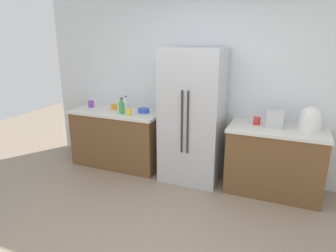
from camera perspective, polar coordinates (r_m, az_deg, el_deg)
The scene contains 14 objects.
ground_plane at distance 3.22m, azimuth -2.41°, elevation -22.13°, with size 10.88×10.88×0.00m, color gray.
kitchen_back_panel at distance 4.43m, azimuth 8.47°, elevation 10.18°, with size 5.44×0.10×3.05m, color silver.
counter_left at distance 4.89m, azimuth -9.35°, elevation -2.24°, with size 1.42×0.63×0.88m.
counter_right at distance 4.22m, azimuth 19.32°, elevation -6.18°, with size 1.21×0.63×0.88m.
refrigerator at distance 4.23m, azimuth 4.60°, elevation 1.80°, with size 0.82×0.64×1.86m.
toaster at distance 4.09m, azimuth 19.46°, elevation 1.25°, with size 0.21×0.16×0.21m, color silver.
rice_cooker at distance 4.10m, azimuth 25.19°, elevation 1.13°, with size 0.25×0.25×0.31m.
bottle_a at distance 4.83m, azimuth -7.90°, elevation 4.05°, with size 0.07×0.07×0.22m.
bottle_b at distance 4.58m, azimuth -8.68°, elevation 3.49°, with size 0.08×0.08×0.24m.
cup_a at distance 5.09m, azimuth -14.26°, elevation 4.03°, with size 0.09×0.09×0.11m, color purple.
cup_b at distance 4.46m, azimuth -7.40°, elevation 2.59°, with size 0.07×0.07×0.10m, color yellow.
cup_c at distance 4.88m, azimuth -10.12°, elevation 3.60°, with size 0.09×0.09×0.09m, color orange.
cup_d at distance 4.15m, azimuth 16.34°, elevation 0.93°, with size 0.09×0.09×0.10m, color red.
bowl_a at distance 4.61m, azimuth -4.61°, elevation 2.91°, with size 0.17×0.17×0.06m, color blue.
Camera 1 is at (1.07, -2.26, 2.03)m, focal length 32.46 mm.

